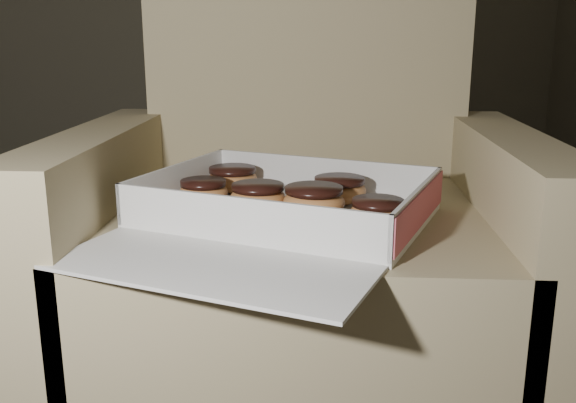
% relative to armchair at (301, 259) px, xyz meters
% --- Properties ---
extents(armchair, '(0.80, 0.68, 0.84)m').
position_rel_armchair_xyz_m(armchair, '(0.00, 0.00, 0.00)').
color(armchair, tan).
rests_on(armchair, floor).
extents(bakery_box, '(0.56, 0.60, 0.07)m').
position_rel_armchair_xyz_m(bakery_box, '(-0.03, -0.16, 0.12)').
color(bakery_box, silver).
rests_on(bakery_box, armchair).
extents(donut_a, '(0.09, 0.09, 0.04)m').
position_rel_armchair_xyz_m(donut_a, '(0.07, -0.05, 0.14)').
color(donut_a, '#BD7942').
rests_on(donut_a, bakery_box).
extents(donut_b, '(0.08, 0.08, 0.04)m').
position_rel_armchair_xyz_m(donut_b, '(0.12, -0.18, 0.14)').
color(donut_b, '#BD7942').
rests_on(donut_b, bakery_box).
extents(donut_c, '(0.09, 0.09, 0.04)m').
position_rel_armchair_xyz_m(donut_c, '(-0.12, 0.02, 0.14)').
color(donut_c, '#BD7942').
rests_on(donut_c, bakery_box).
extents(donut_d, '(0.09, 0.09, 0.04)m').
position_rel_armchair_xyz_m(donut_d, '(-0.06, -0.11, 0.14)').
color(donut_d, '#BD7942').
rests_on(donut_d, bakery_box).
extents(donut_e, '(0.10, 0.10, 0.05)m').
position_rel_armchair_xyz_m(donut_e, '(0.02, -0.13, 0.14)').
color(donut_e, '#BD7942').
rests_on(donut_e, bakery_box).
extents(donut_f, '(0.08, 0.08, 0.04)m').
position_rel_armchair_xyz_m(donut_f, '(-0.16, -0.07, 0.14)').
color(donut_f, '#BD7942').
rests_on(donut_f, bakery_box).
extents(crumb_a, '(0.01, 0.01, 0.00)m').
position_rel_armchair_xyz_m(crumb_a, '(-0.04, -0.24, 0.12)').
color(crumb_a, black).
rests_on(crumb_a, bakery_box).
extents(crumb_b, '(0.01, 0.01, 0.00)m').
position_rel_armchair_xyz_m(crumb_b, '(0.04, -0.16, 0.12)').
color(crumb_b, black).
rests_on(crumb_b, bakery_box).
extents(crumb_c, '(0.01, 0.01, 0.00)m').
position_rel_armchair_xyz_m(crumb_c, '(0.08, -0.22, 0.12)').
color(crumb_c, black).
rests_on(crumb_c, bakery_box).
extents(crumb_d, '(0.01, 0.01, 0.00)m').
position_rel_armchair_xyz_m(crumb_d, '(-0.03, -0.25, 0.12)').
color(crumb_d, black).
rests_on(crumb_d, bakery_box).
extents(crumb_e, '(0.01, 0.01, 0.00)m').
position_rel_armchair_xyz_m(crumb_e, '(-0.03, -0.23, 0.12)').
color(crumb_e, black).
rests_on(crumb_e, bakery_box).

